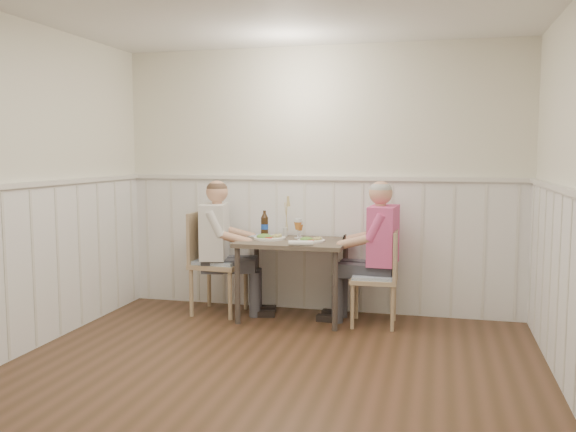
% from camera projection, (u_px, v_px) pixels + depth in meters
% --- Properties ---
extents(ground_plane, '(4.50, 4.50, 0.00)m').
position_uv_depth(ground_plane, '(252.00, 394.00, 3.97)').
color(ground_plane, '#452F1C').
extents(room_shell, '(4.04, 4.54, 2.60)m').
position_uv_depth(room_shell, '(251.00, 161.00, 3.81)').
color(room_shell, white).
rests_on(room_shell, ground).
extents(wainscot, '(4.00, 4.49, 1.34)m').
position_uv_depth(wainscot, '(279.00, 271.00, 4.56)').
color(wainscot, white).
rests_on(wainscot, ground).
extents(dining_table, '(1.00, 0.70, 0.75)m').
position_uv_depth(dining_table, '(293.00, 250.00, 5.72)').
color(dining_table, brown).
rests_on(dining_table, ground).
extents(chair_right, '(0.42, 0.42, 0.87)m').
position_uv_depth(chair_right, '(380.00, 274.00, 5.52)').
color(chair_right, tan).
rests_on(chair_right, ground).
extents(chair_left, '(0.50, 0.50, 0.99)m').
position_uv_depth(chair_left, '(213.00, 258.00, 5.95)').
color(chair_left, tan).
rests_on(chair_left, ground).
extents(man_in_pink, '(0.64, 0.44, 1.34)m').
position_uv_depth(man_in_pink, '(378.00, 263.00, 5.57)').
color(man_in_pink, '#3F3F47').
rests_on(man_in_pink, ground).
extents(diner_cream, '(0.67, 0.48, 1.33)m').
position_uv_depth(diner_cream, '(219.00, 258.00, 5.90)').
color(diner_cream, '#3F3F47').
rests_on(diner_cream, ground).
extents(plate_man, '(0.25, 0.25, 0.06)m').
position_uv_depth(plate_man, '(310.00, 239.00, 5.63)').
color(plate_man, white).
rests_on(plate_man, dining_table).
extents(plate_diner, '(0.30, 0.30, 0.08)m').
position_uv_depth(plate_diner, '(268.00, 237.00, 5.77)').
color(plate_diner, white).
rests_on(plate_diner, dining_table).
extents(beer_glass_a, '(0.06, 0.06, 0.15)m').
position_uv_depth(beer_glass_a, '(300.00, 227.00, 5.89)').
color(beer_glass_a, silver).
rests_on(beer_glass_a, dining_table).
extents(beer_glass_b, '(0.08, 0.08, 0.19)m').
position_uv_depth(beer_glass_b, '(298.00, 225.00, 5.83)').
color(beer_glass_b, silver).
rests_on(beer_glass_b, dining_table).
extents(beer_bottle, '(0.07, 0.07, 0.26)m').
position_uv_depth(beer_bottle, '(265.00, 225.00, 5.94)').
color(beer_bottle, '#2F1F10').
rests_on(beer_bottle, dining_table).
extents(rolled_napkin, '(0.22, 0.09, 0.05)m').
position_uv_depth(rolled_napkin, '(301.00, 243.00, 5.37)').
color(rolled_napkin, white).
rests_on(rolled_napkin, dining_table).
extents(grass_vase, '(0.05, 0.05, 0.42)m').
position_uv_depth(grass_vase, '(285.00, 217.00, 5.95)').
color(grass_vase, silver).
rests_on(grass_vase, dining_table).
extents(gingham_mat, '(0.31, 0.26, 0.01)m').
position_uv_depth(gingham_mat, '(267.00, 236.00, 6.00)').
color(gingham_mat, '#5E7CA3').
rests_on(gingham_mat, dining_table).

